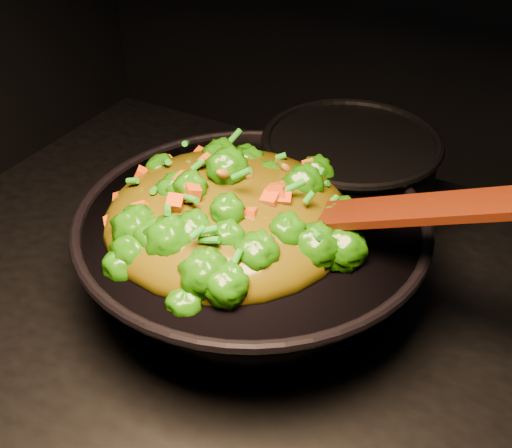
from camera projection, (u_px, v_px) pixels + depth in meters
The scene contains 4 objects.
wok at pixel (252, 256), 0.77m from camera, with size 0.40×0.40×0.11m, color black, non-canonical shape.
stir_fry at pixel (227, 186), 0.70m from camera, with size 0.28×0.28×0.10m, color #1C5E06, non-canonical shape.
spatula at pixel (382, 212), 0.65m from camera, with size 0.33×0.05×0.01m, color #381306.
back_pot at pixel (348, 179), 0.89m from camera, with size 0.23×0.23×0.13m, color black.
Camera 1 is at (0.18, -0.44, 1.44)m, focal length 45.00 mm.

